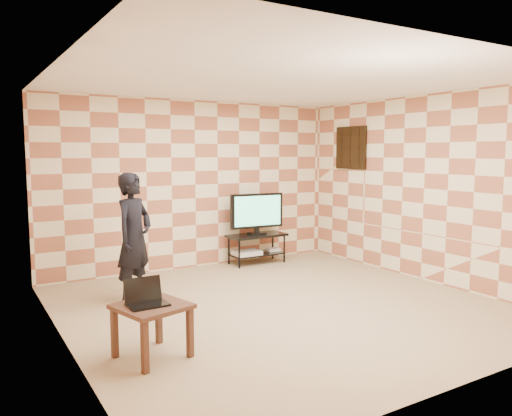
{
  "coord_description": "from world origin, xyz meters",
  "views": [
    {
      "loc": [
        -3.35,
        -4.92,
        1.87
      ],
      "look_at": [
        0.0,
        0.6,
        1.15
      ],
      "focal_mm": 35.0,
      "sensor_mm": 36.0,
      "label": 1
    }
  ],
  "objects_px": {
    "tv_stand": "(257,242)",
    "person": "(134,237)",
    "tv": "(257,212)",
    "side_table": "(152,314)"
  },
  "relations": [
    {
      "from": "tv",
      "to": "side_table",
      "type": "distance_m",
      "value": 4.05
    },
    {
      "from": "tv",
      "to": "person",
      "type": "distance_m",
      "value": 2.62
    },
    {
      "from": "side_table",
      "to": "person",
      "type": "height_order",
      "value": "person"
    },
    {
      "from": "tv_stand",
      "to": "side_table",
      "type": "bearing_deg",
      "value": -135.06
    },
    {
      "from": "tv_stand",
      "to": "person",
      "type": "relative_size",
      "value": 0.62
    },
    {
      "from": "tv_stand",
      "to": "tv",
      "type": "xyz_separation_m",
      "value": [
        0.0,
        -0.0,
        0.52
      ]
    },
    {
      "from": "side_table",
      "to": "person",
      "type": "bearing_deg",
      "value": 76.93
    },
    {
      "from": "tv",
      "to": "person",
      "type": "bearing_deg",
      "value": -157.53
    },
    {
      "from": "tv_stand",
      "to": "person",
      "type": "distance_m",
      "value": 2.66
    },
    {
      "from": "person",
      "to": "side_table",
      "type": "bearing_deg",
      "value": -139.2
    }
  ]
}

